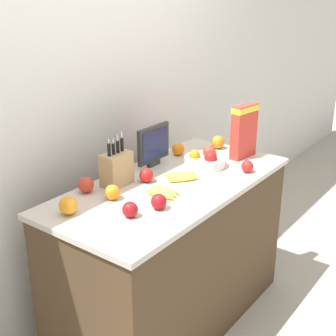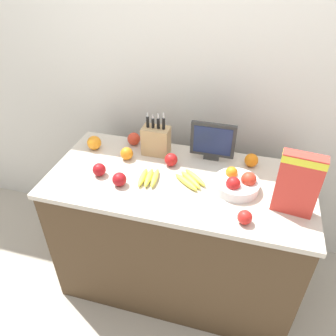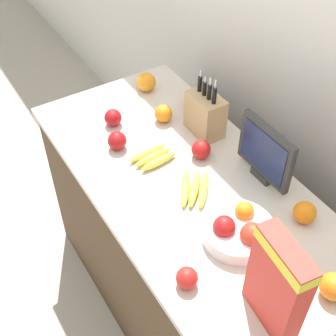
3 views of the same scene
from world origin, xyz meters
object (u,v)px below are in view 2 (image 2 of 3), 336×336
(knife_block, at_px, (156,140))
(cereal_box, at_px, (298,182))
(banana_bunch_right, at_px, (191,180))
(apple_front, at_px, (134,139))
(orange_by_cereal, at_px, (127,153))
(orange_front_center, at_px, (251,160))
(orange_front_left, at_px, (300,181))
(small_monitor, at_px, (213,141))
(fruit_bowl, at_px, (237,183))
(apple_by_knife_block, at_px, (245,217))
(orange_back_center, at_px, (94,143))
(apple_rightmost, at_px, (171,160))
(banana_bunch_left, at_px, (149,178))
(apple_near_bananas, at_px, (99,170))
(apple_middle, at_px, (119,179))

(knife_block, distance_m, cereal_box, 0.87)
(banana_bunch_right, relative_size, apple_front, 2.45)
(orange_by_cereal, relative_size, orange_front_center, 0.96)
(knife_block, distance_m, apple_front, 0.19)
(knife_block, distance_m, orange_front_left, 0.86)
(small_monitor, relative_size, orange_front_center, 3.29)
(apple_front, distance_m, orange_front_center, 0.75)
(small_monitor, height_order, orange_front_left, small_monitor)
(small_monitor, xyz_separation_m, fruit_bowl, (0.18, -0.25, -0.09))
(apple_front, xyz_separation_m, orange_front_center, (0.75, -0.05, -0.00))
(knife_block, bearing_deg, orange_front_center, 1.39)
(banana_bunch_right, bearing_deg, knife_block, 139.16)
(small_monitor, height_order, orange_front_center, small_monitor)
(orange_front_center, bearing_deg, cereal_box, -57.66)
(apple_by_knife_block, height_order, orange_back_center, orange_back_center)
(small_monitor, distance_m, cereal_box, 0.58)
(fruit_bowl, height_order, apple_by_knife_block, fruit_bowl)
(small_monitor, xyz_separation_m, orange_front_left, (0.50, -0.14, -0.09))
(apple_rightmost, relative_size, orange_back_center, 0.87)
(small_monitor, relative_size, orange_back_center, 2.97)
(cereal_box, distance_m, apple_front, 1.05)
(cereal_box, bearing_deg, banana_bunch_right, 177.08)
(small_monitor, height_order, cereal_box, cereal_box)
(banana_bunch_left, height_order, apple_by_knife_block, apple_by_knife_block)
(orange_back_center, bearing_deg, apple_rightmost, -5.18)
(apple_by_knife_block, relative_size, apple_rightmost, 0.91)
(cereal_box, relative_size, banana_bunch_right, 1.63)
(banana_bunch_right, xyz_separation_m, apple_near_bananas, (-0.51, -0.07, 0.02))
(small_monitor, bearing_deg, banana_bunch_right, -106.11)
(banana_bunch_right, xyz_separation_m, orange_by_cereal, (-0.42, 0.12, 0.02))
(orange_front_center, bearing_deg, apple_near_bananas, -158.76)
(banana_bunch_left, bearing_deg, fruit_bowl, 5.92)
(fruit_bowl, distance_m, orange_front_left, 0.34)
(banana_bunch_left, xyz_separation_m, apple_rightmost, (0.08, 0.17, 0.02))
(orange_by_cereal, bearing_deg, cereal_box, -12.90)
(fruit_bowl, relative_size, apple_front, 2.95)
(banana_bunch_right, xyz_separation_m, apple_front, (-0.44, 0.29, 0.03))
(knife_block, height_order, apple_middle, knife_block)
(fruit_bowl, relative_size, apple_by_knife_block, 3.47)
(apple_rightmost, relative_size, orange_by_cereal, 1.00)
(small_monitor, xyz_separation_m, banana_bunch_left, (-0.30, -0.30, -0.11))
(banana_bunch_left, relative_size, apple_near_bananas, 2.43)
(orange_front_center, bearing_deg, apple_middle, -151.06)
(banana_bunch_left, xyz_separation_m, banana_bunch_right, (0.23, 0.04, -0.00))
(apple_near_bananas, bearing_deg, orange_front_left, 9.75)
(cereal_box, distance_m, banana_bunch_right, 0.56)
(small_monitor, relative_size, cereal_box, 0.80)
(knife_block, relative_size, apple_front, 3.43)
(cereal_box, height_order, apple_near_bananas, cereal_box)
(small_monitor, bearing_deg, orange_by_cereal, -165.18)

